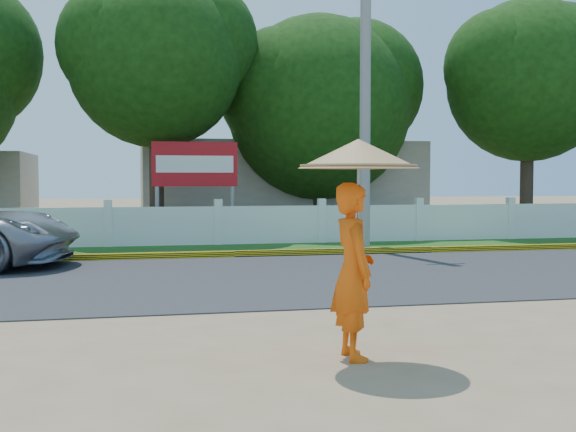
% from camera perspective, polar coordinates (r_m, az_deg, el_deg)
% --- Properties ---
extents(ground, '(120.00, 120.00, 0.00)m').
position_cam_1_polar(ground, '(9.44, 2.62, -8.54)').
color(ground, '#9E8460').
rests_on(ground, ground).
extents(road, '(60.00, 7.00, 0.02)m').
position_cam_1_polar(road, '(13.77, -2.22, -4.83)').
color(road, '#38383A').
rests_on(road, ground).
extents(grass_verge, '(60.00, 3.50, 0.03)m').
position_cam_1_polar(grass_verge, '(18.93, -5.01, -2.69)').
color(grass_verge, '#2D601E').
rests_on(grass_verge, ground).
extents(curb, '(40.00, 0.18, 0.16)m').
position_cam_1_polar(curb, '(17.24, -4.29, -3.02)').
color(curb, yellow).
rests_on(curb, ground).
extents(fence, '(40.00, 0.10, 1.10)m').
position_cam_1_polar(fence, '(20.32, -5.53, -0.79)').
color(fence, silver).
rests_on(fence, ground).
extents(building_near, '(10.00, 6.00, 3.20)m').
position_cam_1_polar(building_near, '(27.47, -0.99, 2.40)').
color(building_near, '#B7AD99').
rests_on(building_near, ground).
extents(utility_pole, '(0.28, 0.28, 9.09)m').
position_cam_1_polar(utility_pole, '(19.17, 6.13, 10.96)').
color(utility_pole, gray).
rests_on(utility_pole, ground).
extents(monk_with_parasol, '(1.26, 1.26, 2.29)m').
position_cam_1_polar(monk_with_parasol, '(7.52, 5.36, -0.00)').
color(monk_with_parasol, '#EC550C').
rests_on(monk_with_parasol, ground).
extents(billboard, '(2.50, 0.13, 2.95)m').
position_cam_1_polar(billboard, '(21.31, -7.37, 3.66)').
color(billboard, gray).
rests_on(billboard, ground).
extents(tree_row, '(40.90, 7.78, 8.31)m').
position_cam_1_polar(tree_row, '(23.85, 0.64, 10.03)').
color(tree_row, '#473828').
rests_on(tree_row, ground).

